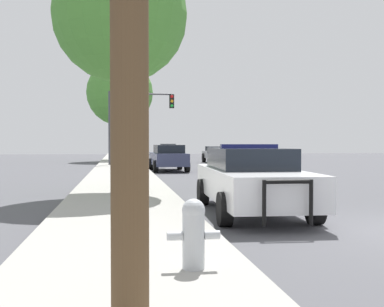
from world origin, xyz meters
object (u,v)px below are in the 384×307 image
(traffic_light, at_px, (137,112))
(tree_sidewalk_near, at_px, (120,16))
(car_background_midblock, at_px, (168,157))
(car_background_oncoming, at_px, (218,154))
(car_background_distant, at_px, (168,150))
(tree_sidewalk_far, at_px, (120,93))
(police_car, at_px, (251,179))
(fire_hydrant, at_px, (193,232))

(traffic_light, xyz_separation_m, tree_sidewalk_near, (-1.12, -16.77, 1.82))
(car_background_midblock, relative_size, car_background_oncoming, 0.92)
(car_background_distant, relative_size, tree_sidewalk_far, 0.50)
(car_background_oncoming, distance_m, tree_sidewalk_near, 22.77)
(traffic_light, distance_m, tree_sidewalk_near, 16.91)
(car_background_oncoming, distance_m, car_background_distant, 14.26)
(traffic_light, bearing_deg, tree_sidewalk_near, -93.81)
(car_background_oncoming, distance_m, tree_sidewalk_far, 9.85)
(police_car, distance_m, tree_sidewalk_far, 30.04)
(car_background_midblock, bearing_deg, car_background_distant, 82.77)
(traffic_light, relative_size, car_background_distant, 1.13)
(car_background_oncoming, relative_size, tree_sidewalk_near, 0.64)
(fire_hydrant, distance_m, car_background_oncoming, 30.75)
(fire_hydrant, relative_size, tree_sidewalk_near, 0.11)
(traffic_light, distance_m, car_background_oncoming, 8.05)
(fire_hydrant, bearing_deg, car_background_oncoming, 77.76)
(car_background_midblock, height_order, tree_sidewalk_far, tree_sidewalk_far)
(car_background_distant, bearing_deg, tree_sidewalk_far, -113.42)
(fire_hydrant, xyz_separation_m, tree_sidewalk_far, (-0.77, 34.48, 5.07))
(police_car, xyz_separation_m, car_background_oncoming, (4.44, 25.08, -0.08))
(traffic_light, bearing_deg, fire_hydrant, -90.69)
(fire_hydrant, bearing_deg, police_car, 67.32)
(car_background_midblock, distance_m, tree_sidewalk_near, 12.84)
(police_car, relative_size, car_background_midblock, 1.23)
(car_background_distant, bearing_deg, car_background_oncoming, -76.84)
(fire_hydrant, distance_m, tree_sidewalk_far, 34.86)
(police_car, xyz_separation_m, car_background_midblock, (-0.26, 15.73, -0.02))
(car_background_oncoming, height_order, tree_sidewalk_far, tree_sidewalk_far)
(car_background_oncoming, bearing_deg, traffic_light, 35.66)
(fire_hydrant, xyz_separation_m, car_background_distant, (4.14, 44.12, 0.17))
(car_background_distant, relative_size, tree_sidewalk_near, 0.58)
(police_car, xyz_separation_m, tree_sidewalk_near, (-2.88, 4.02, 4.57))
(tree_sidewalk_near, height_order, tree_sidewalk_far, tree_sidewalk_far)
(car_background_midblock, xyz_separation_m, tree_sidewalk_far, (-2.59, 13.78, 4.88))
(traffic_light, height_order, tree_sidewalk_near, tree_sidewalk_near)
(car_background_midblock, distance_m, car_background_distant, 23.53)
(traffic_light, bearing_deg, car_background_distant, 78.21)
(fire_hydrant, relative_size, car_background_distant, 0.20)
(police_car, bearing_deg, car_background_midblock, -86.72)
(car_background_midblock, height_order, tree_sidewalk_near, tree_sidewalk_near)
(fire_hydrant, height_order, tree_sidewalk_far, tree_sidewalk_far)
(fire_hydrant, distance_m, car_background_midblock, 20.78)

